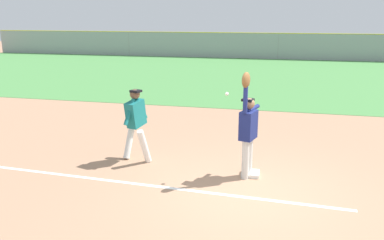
# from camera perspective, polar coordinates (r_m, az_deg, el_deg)

# --- Properties ---
(ground_plane) EXTENTS (76.36, 76.36, 0.00)m
(ground_plane) POSITION_cam_1_polar(r_m,az_deg,el_deg) (8.05, 7.81, -10.09)
(ground_plane) COLOR tan
(outfield_grass) EXTENTS (48.54, 17.47, 0.01)m
(outfield_grass) POSITION_cam_1_polar(r_m,az_deg,el_deg) (23.21, 11.54, 6.20)
(outfield_grass) COLOR #4C8C47
(outfield_grass) RESTS_ON ground_plane
(chalk_foul_line) EXTENTS (11.99, 0.73, 0.01)m
(chalk_foul_line) POSITION_cam_1_polar(r_m,az_deg,el_deg) (9.21, -18.10, -7.38)
(chalk_foul_line) COLOR white
(chalk_foul_line) RESTS_ON ground_plane
(first_base) EXTENTS (0.39, 0.39, 0.08)m
(first_base) POSITION_cam_1_polar(r_m,az_deg,el_deg) (8.82, 8.30, -7.53)
(first_base) COLOR white
(first_base) RESTS_ON ground_plane
(fielder) EXTENTS (0.37, 0.89, 2.28)m
(fielder) POSITION_cam_1_polar(r_m,az_deg,el_deg) (8.36, 7.96, -0.95)
(fielder) COLOR silver
(fielder) RESTS_ON ground_plane
(runner) EXTENTS (0.76, 0.83, 1.72)m
(runner) POSITION_cam_1_polar(r_m,az_deg,el_deg) (9.37, -7.99, -0.00)
(runner) COLOR white
(runner) RESTS_ON ground_plane
(baseball) EXTENTS (0.07, 0.07, 0.07)m
(baseball) POSITION_cam_1_polar(r_m,az_deg,el_deg) (8.18, 4.99, 3.73)
(baseball) COLOR white
(outfield_fence) EXTENTS (48.62, 0.08, 2.00)m
(outfield_fence) POSITION_cam_1_polar(r_m,az_deg,el_deg) (31.79, 12.16, 10.23)
(outfield_fence) COLOR #93999E
(outfield_fence) RESTS_ON ground_plane
(parked_car_green) EXTENTS (4.54, 2.40, 1.25)m
(parked_car_green) POSITION_cam_1_polar(r_m,az_deg,el_deg) (37.53, -3.58, 10.69)
(parked_car_green) COLOR #1E6B33
(parked_car_green) RESTS_ON ground_plane
(parked_car_tan) EXTENTS (4.51, 2.33, 1.25)m
(parked_car_tan) POSITION_cam_1_polar(r_m,az_deg,el_deg) (36.18, 2.98, 10.55)
(parked_car_tan) COLOR tan
(parked_car_tan) RESTS_ON ground_plane
(parked_car_black) EXTENTS (4.43, 2.18, 1.25)m
(parked_car_black) POSITION_cam_1_polar(r_m,az_deg,el_deg) (35.80, 10.56, 10.28)
(parked_car_black) COLOR black
(parked_car_black) RESTS_ON ground_plane
(parked_car_blue) EXTENTS (4.48, 2.27, 1.25)m
(parked_car_blue) POSITION_cam_1_polar(r_m,az_deg,el_deg) (35.28, 18.27, 9.73)
(parked_car_blue) COLOR #23389E
(parked_car_blue) RESTS_ON ground_plane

